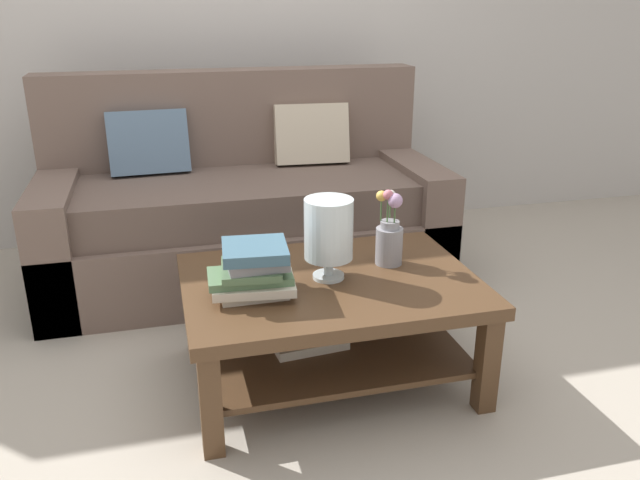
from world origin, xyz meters
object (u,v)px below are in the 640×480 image
Objects in this scene: glass_hurricane_vase at (329,231)px; flower_pitcher at (390,235)px; book_stack_main at (253,271)px; coffee_table at (329,306)px; couch at (243,210)px.

flower_pitcher is at bearing 15.83° from glass_hurricane_vase.
flower_pitcher reaches higher than book_stack_main.
flower_pitcher is at bearing 17.59° from coffee_table.
glass_hurricane_vase is at bearing -81.61° from couch.
flower_pitcher is at bearing 14.57° from book_stack_main.
book_stack_main is at bearing -168.23° from coffee_table.
book_stack_main is 1.03× the size of flower_pitcher.
book_stack_main is at bearing -165.43° from flower_pitcher.
couch reaches higher than coffee_table.
glass_hurricane_vase reaches higher than book_stack_main.
couch is at bearing 98.39° from coffee_table.
glass_hurricane_vase reaches higher than coffee_table.
coffee_table is at bearing -81.61° from couch.
flower_pitcher is (0.27, 0.08, -0.07)m from glass_hurricane_vase.
coffee_table is 0.30m from glass_hurricane_vase.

